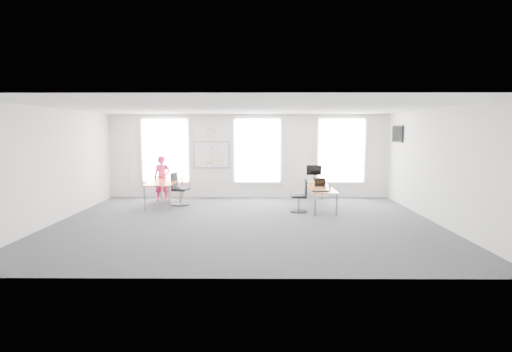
{
  "coord_description": "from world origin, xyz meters",
  "views": [
    {
      "loc": [
        0.35,
        -10.31,
        2.42
      ],
      "look_at": [
        0.27,
        1.2,
        1.1
      ],
      "focal_mm": 28.0,
      "sensor_mm": 36.0,
      "label": 1
    }
  ],
  "objects_px": {
    "headphones": "(327,187)",
    "monitor": "(314,172)",
    "chair_left": "(179,191)",
    "desk_right": "(319,188)",
    "desk_left": "(165,183)",
    "keyboard": "(321,191)",
    "chair_right": "(301,198)",
    "person": "(162,178)"
  },
  "relations": [
    {
      "from": "headphones",
      "to": "monitor",
      "type": "distance_m",
      "value": 1.63
    },
    {
      "from": "chair_right",
      "to": "person",
      "type": "height_order",
      "value": "person"
    },
    {
      "from": "desk_right",
      "to": "monitor",
      "type": "distance_m",
      "value": 1.22
    },
    {
      "from": "chair_left",
      "to": "monitor",
      "type": "xyz_separation_m",
      "value": [
        4.5,
        0.75,
        0.55
      ]
    },
    {
      "from": "desk_right",
      "to": "headphones",
      "type": "bearing_deg",
      "value": -68.36
    },
    {
      "from": "headphones",
      "to": "monitor",
      "type": "xyz_separation_m",
      "value": [
        -0.18,
        1.59,
        0.29
      ]
    },
    {
      "from": "headphones",
      "to": "desk_left",
      "type": "bearing_deg",
      "value": 155.15
    },
    {
      "from": "chair_right",
      "to": "chair_left",
      "type": "xyz_separation_m",
      "value": [
        -3.86,
        1.12,
        0.04
      ]
    },
    {
      "from": "monitor",
      "to": "headphones",
      "type": "bearing_deg",
      "value": -79.11
    },
    {
      "from": "chair_left",
      "to": "headphones",
      "type": "distance_m",
      "value": 4.77
    },
    {
      "from": "person",
      "to": "keyboard",
      "type": "height_order",
      "value": "person"
    },
    {
      "from": "chair_left",
      "to": "monitor",
      "type": "relative_size",
      "value": 1.85
    },
    {
      "from": "desk_right",
      "to": "keyboard",
      "type": "relative_size",
      "value": 5.66
    },
    {
      "from": "chair_right",
      "to": "keyboard",
      "type": "relative_size",
      "value": 2.01
    },
    {
      "from": "desk_right",
      "to": "chair_right",
      "type": "distance_m",
      "value": 0.99
    },
    {
      "from": "keyboard",
      "to": "headphones",
      "type": "xyz_separation_m",
      "value": [
        0.3,
        0.64,
        0.04
      ]
    },
    {
      "from": "desk_left",
      "to": "keyboard",
      "type": "bearing_deg",
      "value": -16.79
    },
    {
      "from": "chair_left",
      "to": "headphones",
      "type": "bearing_deg",
      "value": -89.54
    },
    {
      "from": "headphones",
      "to": "chair_right",
      "type": "bearing_deg",
      "value": -177.02
    },
    {
      "from": "desk_left",
      "to": "person",
      "type": "height_order",
      "value": "person"
    },
    {
      "from": "person",
      "to": "keyboard",
      "type": "relative_size",
      "value": 3.21
    },
    {
      "from": "desk_left",
      "to": "keyboard",
      "type": "relative_size",
      "value": 4.47
    },
    {
      "from": "person",
      "to": "headphones",
      "type": "distance_m",
      "value": 5.67
    },
    {
      "from": "desk_left",
      "to": "headphones",
      "type": "bearing_deg",
      "value": -9.13
    },
    {
      "from": "keyboard",
      "to": "monitor",
      "type": "distance_m",
      "value": 2.26
    },
    {
      "from": "desk_left",
      "to": "person",
      "type": "distance_m",
      "value": 0.89
    },
    {
      "from": "desk_right",
      "to": "person",
      "type": "height_order",
      "value": "person"
    },
    {
      "from": "desk_right",
      "to": "desk_left",
      "type": "distance_m",
      "value": 4.98
    },
    {
      "from": "keyboard",
      "to": "monitor",
      "type": "height_order",
      "value": "monitor"
    },
    {
      "from": "headphones",
      "to": "keyboard",
      "type": "bearing_deg",
      "value": -130.74
    },
    {
      "from": "headphones",
      "to": "monitor",
      "type": "relative_size",
      "value": 0.34
    },
    {
      "from": "monitor",
      "to": "chair_left",
      "type": "bearing_deg",
      "value": -166.15
    },
    {
      "from": "chair_left",
      "to": "headphones",
      "type": "relative_size",
      "value": 5.48
    },
    {
      "from": "desk_left",
      "to": "chair_right",
      "type": "distance_m",
      "value": 4.46
    },
    {
      "from": "chair_right",
      "to": "headphones",
      "type": "height_order",
      "value": "chair_right"
    },
    {
      "from": "chair_left",
      "to": "desk_right",
      "type": "bearing_deg",
      "value": -84.46
    },
    {
      "from": "desk_left",
      "to": "keyboard",
      "type": "distance_m",
      "value": 5.06
    },
    {
      "from": "chair_left",
      "to": "person",
      "type": "bearing_deg",
      "value": 52.44
    },
    {
      "from": "chair_right",
      "to": "person",
      "type": "bearing_deg",
      "value": -112.96
    },
    {
      "from": "desk_left",
      "to": "monitor",
      "type": "distance_m",
      "value": 5.03
    },
    {
      "from": "desk_left",
      "to": "keyboard",
      "type": "xyz_separation_m",
      "value": [
        4.84,
        -1.46,
        -0.04
      ]
    },
    {
      "from": "desk_right",
      "to": "chair_right",
      "type": "height_order",
      "value": "chair_right"
    }
  ]
}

